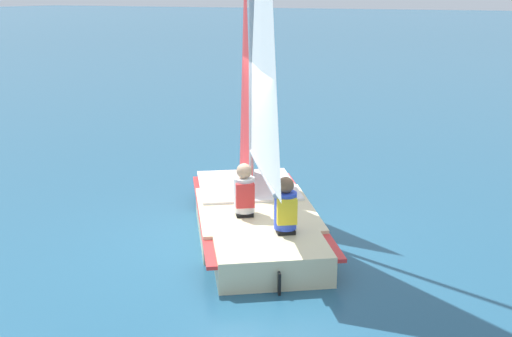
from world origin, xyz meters
TOP-DOWN VIEW (x-y plane):
  - ground_plane at (0.00, 0.00)m, footprint 260.00×260.00m
  - sailboat_main at (-0.04, -0.03)m, footprint 4.16×3.63m
  - sailor_helm at (-0.37, -0.00)m, footprint 0.43×0.42m
  - sailor_crew at (-0.72, -0.81)m, footprint 0.43×0.42m

SIDE VIEW (x-z plane):
  - ground_plane at x=0.00m, z-range 0.00..0.00m
  - sailor_helm at x=-0.37m, z-range 0.04..1.20m
  - sailor_crew at x=-0.72m, z-range 0.04..1.20m
  - sailboat_main at x=-0.04m, z-range -2.10..3.81m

